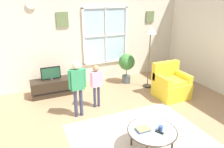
% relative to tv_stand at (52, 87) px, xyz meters
% --- Properties ---
extents(ground_plane, '(6.56, 6.71, 0.02)m').
position_rel_tv_stand_xyz_m(ground_plane, '(1.17, -2.54, -0.22)').
color(ground_plane, '#9E7A56').
extents(back_wall, '(5.96, 0.17, 2.78)m').
position_rel_tv_stand_xyz_m(back_wall, '(1.19, 0.57, 1.18)').
color(back_wall, beige).
rests_on(back_wall, ground_plane).
extents(area_rug, '(2.48, 2.28, 0.01)m').
position_rel_tv_stand_xyz_m(area_rug, '(1.18, -2.70, -0.21)').
color(area_rug, '#C6B29E').
rests_on(area_rug, ground_plane).
extents(tv_stand, '(1.07, 0.44, 0.43)m').
position_rel_tv_stand_xyz_m(tv_stand, '(0.00, 0.00, 0.00)').
color(tv_stand, '#2D2319').
rests_on(tv_stand, ground_plane).
extents(television, '(0.49, 0.08, 0.35)m').
position_rel_tv_stand_xyz_m(television, '(0.00, -0.00, 0.40)').
color(television, '#4C4C4C').
rests_on(television, tv_stand).
extents(armchair, '(0.76, 0.74, 0.87)m').
position_rel_tv_stand_xyz_m(armchair, '(2.80, -1.32, 0.11)').
color(armchair, yellow).
rests_on(armchair, ground_plane).
extents(coffee_table, '(0.83, 0.83, 0.41)m').
position_rel_tv_stand_xyz_m(coffee_table, '(1.19, -2.89, 0.17)').
color(coffee_table, '#99B2B7').
rests_on(coffee_table, ground_plane).
extents(book_stack, '(0.23, 0.17, 0.05)m').
position_rel_tv_stand_xyz_m(book_stack, '(1.04, -2.84, 0.22)').
color(book_stack, '#5B5AC0').
rests_on(book_stack, coffee_table).
extents(cup, '(0.08, 0.08, 0.08)m').
position_rel_tv_stand_xyz_m(cup, '(1.31, -2.95, 0.23)').
color(cup, '#334C8C').
rests_on(cup, coffee_table).
extents(remote_near_books, '(0.10, 0.14, 0.02)m').
position_rel_tv_stand_xyz_m(remote_near_books, '(1.25, -3.00, 0.20)').
color(remote_near_books, black).
rests_on(remote_near_books, coffee_table).
extents(person_green_shirt, '(0.38, 0.17, 1.26)m').
position_rel_tv_stand_xyz_m(person_green_shirt, '(0.36, -1.32, 0.57)').
color(person_green_shirt, '#333851').
rests_on(person_green_shirt, ground_plane).
extents(person_pink_shirt, '(0.31, 0.14, 1.03)m').
position_rel_tv_stand_xyz_m(person_pink_shirt, '(0.86, -1.09, 0.43)').
color(person_pink_shirt, '#333851').
rests_on(person_pink_shirt, ground_plane).
extents(potted_plant_by_window, '(0.48, 0.48, 0.89)m').
position_rel_tv_stand_xyz_m(potted_plant_by_window, '(2.18, -0.03, 0.37)').
color(potted_plant_by_window, '#4C565B').
rests_on(potted_plant_by_window, ground_plane).
extents(floor_lamp, '(0.32, 0.32, 1.76)m').
position_rel_tv_stand_xyz_m(floor_lamp, '(2.61, -0.55, 1.26)').
color(floor_lamp, black).
rests_on(floor_lamp, ground_plane).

